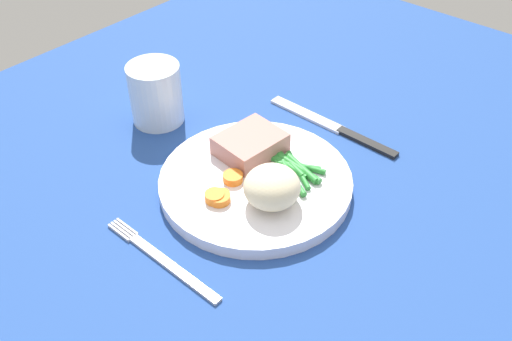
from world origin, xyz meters
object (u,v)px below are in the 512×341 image
at_px(meat_portion, 250,144).
at_px(fork, 162,260).
at_px(dinner_plate, 256,182).
at_px(water_glass, 156,98).
at_px(knife, 335,127).

relative_size(meat_portion, fork, 0.47).
bearing_deg(fork, meat_portion, 12.59).
bearing_deg(dinner_plate, water_glass, 84.82).
height_order(meat_portion, water_glass, water_glass).
bearing_deg(meat_portion, knife, -16.85).
height_order(dinner_plate, water_glass, water_glass).
xyz_separation_m(meat_portion, knife, (0.13, -0.04, -0.03)).
height_order(dinner_plate, knife, dinner_plate).
distance_m(dinner_plate, fork, 0.15).
bearing_deg(fork, knife, 0.56).
height_order(knife, water_glass, water_glass).
relative_size(dinner_plate, meat_portion, 2.97).
bearing_deg(fork, dinner_plate, 1.57).
height_order(dinner_plate, meat_portion, meat_portion).
distance_m(fork, knife, 0.31).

